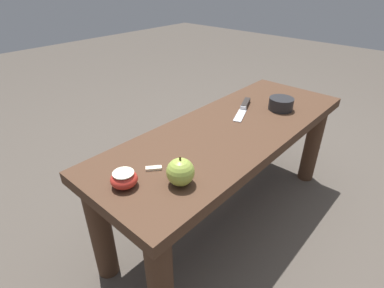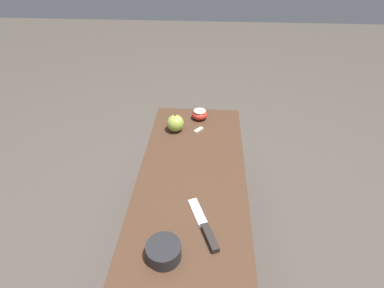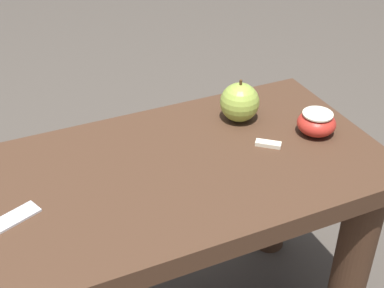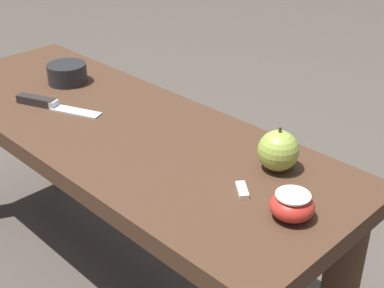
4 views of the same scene
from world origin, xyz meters
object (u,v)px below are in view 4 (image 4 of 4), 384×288
object	(u,v)px
wooden_bench	(119,158)
bowl	(67,73)
apple_cut	(292,205)
knife	(46,103)
apple_whole	(278,151)

from	to	relation	value
wooden_bench	bowl	size ratio (longest dim) A/B	11.34
wooden_bench	bowl	world-z (taller)	bowl
bowl	wooden_bench	bearing A→B (deg)	-11.64
wooden_bench	apple_cut	world-z (taller)	apple_cut
apple_cut	knife	bearing A→B (deg)	-175.51
bowl	apple_cut	bearing A→B (deg)	-5.11
knife	apple_whole	world-z (taller)	apple_whole
wooden_bench	apple_cut	xyz separation A→B (m)	(0.49, -0.01, 0.12)
apple_whole	bowl	bearing A→B (deg)	-176.58
knife	apple_cut	distance (m)	0.68
wooden_bench	knife	xyz separation A→B (m)	(-0.18, -0.06, 0.10)
wooden_bench	knife	size ratio (longest dim) A/B	5.32
apple_cut	apple_whole	bearing A→B (deg)	135.90
wooden_bench	apple_whole	xyz separation A→B (m)	(0.38, 0.10, 0.13)
knife	bowl	distance (m)	0.15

